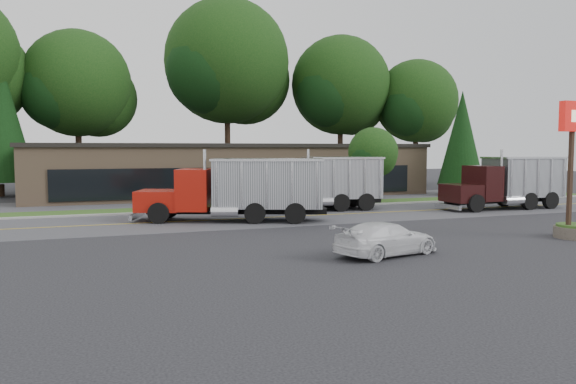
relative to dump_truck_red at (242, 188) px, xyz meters
name	(u,v)px	position (x,y,z in m)	size (l,w,h in m)	color
ground	(336,243)	(1.77, -8.01, -1.81)	(140.00, 140.00, 0.00)	#3A3A40
road	(268,218)	(1.77, 0.99, -1.81)	(60.00, 8.00, 0.02)	#5A5A60
center_line	(268,218)	(1.77, 0.99, -1.81)	(60.00, 0.12, 0.01)	gold
curb	(247,210)	(1.77, 5.19, -1.81)	(60.00, 0.30, 0.12)	#9E9E99
grass_verge	(240,207)	(1.77, 6.99, -1.81)	(60.00, 3.40, 0.03)	#2F531C
far_parking	(222,201)	(1.77, 11.99, -1.81)	(60.00, 7.00, 0.02)	#5A5A60
strip_mall	(228,171)	(3.77, 17.99, 0.19)	(32.00, 12.00, 4.00)	#917459
tree_far_b	(79,89)	(-8.08, 26.11, 7.53)	(10.26, 9.66, 14.64)	#382619
tree_far_c	(229,68)	(5.97, 26.14, 10.12)	(13.11, 12.34, 18.70)	#382619
tree_far_d	(341,90)	(17.94, 25.12, 8.22)	(11.01, 10.37, 15.71)	#382619
tree_far_e	(417,105)	(25.91, 23.10, 6.72)	(9.37, 8.82, 13.37)	#382619
evergreen_right	(462,138)	(21.77, 9.99, 2.97)	(3.83, 3.83, 8.71)	#382619
tree_verge	(373,155)	(11.82, 7.03, 1.65)	(3.82, 3.60, 5.45)	#382619
dump_truck_red	(242,188)	(0.00, 0.00, 0.00)	(10.18, 5.87, 3.36)	black
dump_truck_blue	(326,182)	(6.45, 3.47, -0.01)	(8.21, 3.35, 3.36)	black
dump_truck_maroon	(509,181)	(18.00, 0.11, -0.01)	(8.41, 2.66, 3.36)	black
rally_car	(386,239)	(2.35, -11.12, -1.20)	(1.72, 4.24, 1.23)	white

